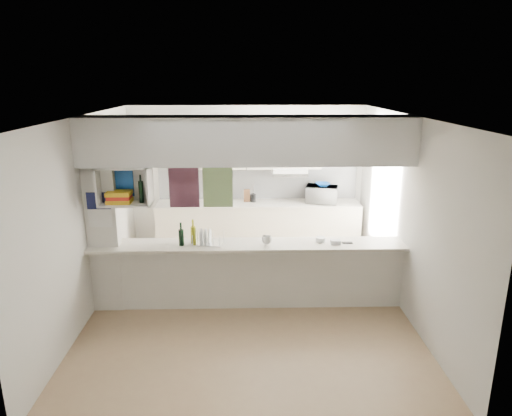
{
  "coord_description": "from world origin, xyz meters",
  "views": [
    {
      "loc": [
        -0.03,
        -5.74,
        3.04
      ],
      "look_at": [
        0.12,
        0.5,
        1.27
      ],
      "focal_mm": 32.0,
      "sensor_mm": 36.0,
      "label": 1
    }
  ],
  "objects_px": {
    "dish_rack": "(208,237)",
    "wine_bottles": "(187,235)",
    "microwave": "(322,194)",
    "bowl": "(323,185)"
  },
  "relations": [
    {
      "from": "dish_rack",
      "to": "wine_bottles",
      "type": "distance_m",
      "value": 0.27
    },
    {
      "from": "dish_rack",
      "to": "wine_bottles",
      "type": "relative_size",
      "value": 1.29
    },
    {
      "from": "microwave",
      "to": "bowl",
      "type": "relative_size",
      "value": 2.14
    },
    {
      "from": "microwave",
      "to": "wine_bottles",
      "type": "height_order",
      "value": "wine_bottles"
    },
    {
      "from": "bowl",
      "to": "wine_bottles",
      "type": "distance_m",
      "value": 2.97
    },
    {
      "from": "microwave",
      "to": "wine_bottles",
      "type": "xyz_separation_m",
      "value": [
        -2.13,
        -2.08,
        -0.03
      ]
    },
    {
      "from": "bowl",
      "to": "wine_bottles",
      "type": "xyz_separation_m",
      "value": [
        -2.13,
        -2.06,
        -0.21
      ]
    },
    {
      "from": "dish_rack",
      "to": "wine_bottles",
      "type": "bearing_deg",
      "value": -166.06
    },
    {
      "from": "bowl",
      "to": "dish_rack",
      "type": "distance_m",
      "value": 2.77
    },
    {
      "from": "bowl",
      "to": "dish_rack",
      "type": "height_order",
      "value": "bowl"
    }
  ]
}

